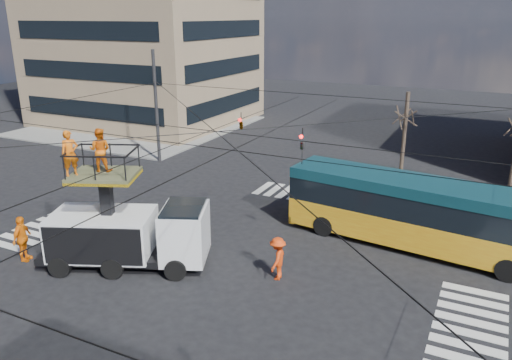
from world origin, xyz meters
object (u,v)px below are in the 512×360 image
Objects in this scene: flagger at (278,258)px; utility_truck at (128,222)px; traffic_cone at (69,250)px; city_bus at (424,213)px; worker_ground at (22,239)px.

utility_truck is at bearing -80.65° from flagger.
traffic_cone is 0.36× the size of flagger.
utility_truck reaches higher than traffic_cone.
worker_ground is at bearing -143.21° from city_bus.
traffic_cone is 0.32× the size of worker_ground.
flagger is (9.10, 2.32, 0.58)m from traffic_cone.
utility_truck is 3.46m from traffic_cone.
traffic_cone is (-13.91, -7.81, -1.40)m from city_bus.
worker_ground is at bearing -143.75° from traffic_cone.
traffic_cone is at bearing -143.94° from city_bus.
utility_truck reaches higher than worker_ground.
city_bus is 19.44× the size of traffic_cone.
utility_truck is 4.87m from worker_ground.
flagger is at bearing -7.50° from utility_truck.
worker_ground is (-4.46, -1.71, -0.97)m from utility_truck.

